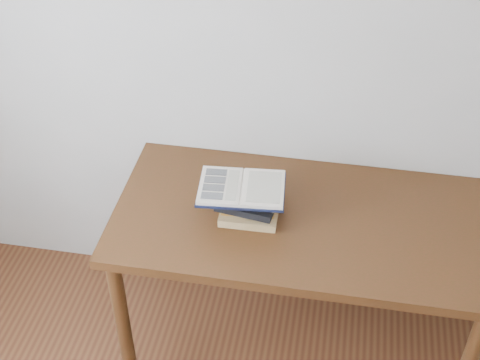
# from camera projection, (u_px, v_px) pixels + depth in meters

# --- Properties ---
(desk) EXTENTS (1.46, 0.73, 0.78)m
(desk) POSITION_uv_depth(u_px,v_px,m) (301.00, 235.00, 2.63)
(desk) COLOR #462111
(desk) RESTS_ON ground
(book_stack) EXTENTS (0.24, 0.21, 0.12)m
(book_stack) POSITION_uv_depth(u_px,v_px,m) (249.00, 202.00, 2.55)
(book_stack) COLOR tan
(book_stack) RESTS_ON desk
(open_book) EXTENTS (0.34, 0.25, 0.03)m
(open_book) POSITION_uv_depth(u_px,v_px,m) (242.00, 188.00, 2.50)
(open_book) COLOR black
(open_book) RESTS_ON book_stack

